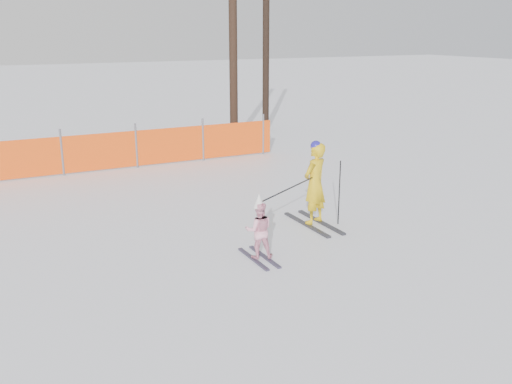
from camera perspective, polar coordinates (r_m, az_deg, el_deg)
ground at (r=9.93m, az=1.31°, el=-6.27°), size 120.00×120.00×0.00m
adult at (r=11.23m, az=5.90°, el=0.84°), size 0.70×1.62×1.70m
child at (r=9.57m, az=0.30°, el=-3.79°), size 0.57×1.06×1.15m
ski_poles at (r=10.72m, az=5.53°, el=0.16°), size 2.15×0.98×1.30m
safety_fence at (r=15.85m, az=-22.00°, el=3.14°), size 14.27×0.06×1.25m
tree_trunks at (r=20.31m, az=-0.84°, el=15.09°), size 2.35×1.91×7.32m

